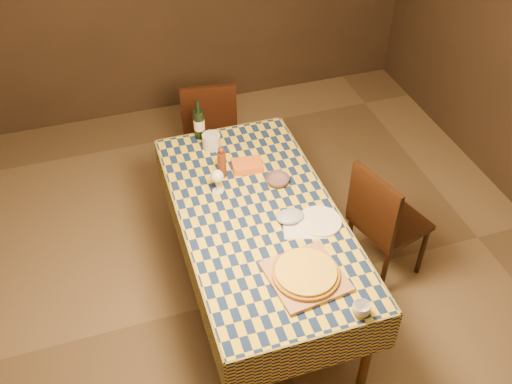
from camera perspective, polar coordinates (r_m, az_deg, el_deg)
room at (r=3.05m, az=0.29°, el=5.71°), size 5.00×5.10×2.70m
dining_table at (r=3.48m, az=0.25°, el=-3.06°), size 0.94×1.84×0.77m
cutting_board at (r=3.09m, az=4.98°, el=-8.42°), size 0.43×0.43×0.02m
pizza at (r=3.07m, az=5.01°, el=-8.07°), size 0.44×0.44×0.04m
pepper_mill at (r=3.62m, az=-3.44°, el=2.92°), size 0.06×0.06×0.23m
bowl at (r=3.62m, az=2.17°, el=1.18°), size 0.19×0.19×0.05m
wine_glass at (r=3.50m, az=-3.90°, el=1.51°), size 0.08×0.08×0.16m
wine_bottle at (r=3.97m, az=-5.71°, el=6.83°), size 0.09×0.09×0.30m
deli_tub at (r=3.90m, az=-4.49°, el=5.09°), size 0.13×0.13×0.10m
takeout_container at (r=3.73m, az=-0.90°, el=2.66°), size 0.21×0.16×0.05m
white_plate at (r=3.39m, az=6.39°, el=-2.94°), size 0.27×0.27×0.01m
tumbler at (r=2.96m, az=10.49°, el=-11.46°), size 0.12×0.12×0.07m
flour_patch at (r=3.35m, az=4.86°, el=-3.52°), size 0.29×0.25×0.00m
flour_bag at (r=3.38m, az=3.44°, el=-2.44°), size 0.20×0.17×0.05m
chair_far at (r=4.60m, az=-4.72°, el=6.84°), size 0.48×0.48×0.93m
chair_right at (r=3.83m, az=12.54°, el=-2.66°), size 0.53×0.52×0.93m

